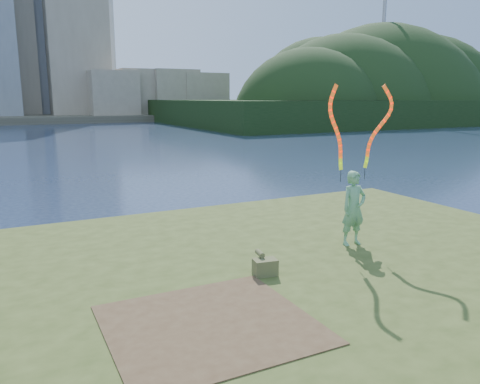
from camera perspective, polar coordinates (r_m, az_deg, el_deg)
ground at (r=11.61m, az=0.23°, el=-10.66°), size 320.00×320.00×0.00m
grassy_knoll at (r=9.65m, az=6.58°, el=-13.31°), size 20.00×18.00×0.80m
dirt_patch at (r=7.79m, az=-3.70°, el=-15.76°), size 3.20×3.00×0.02m
far_shore at (r=104.78m, az=-24.26°, el=8.36°), size 320.00×40.00×1.20m
wooded_hill at (r=94.91m, az=16.31°, el=8.42°), size 78.00×50.00×63.00m
woman_with_ribbons at (r=11.67m, az=13.73°, el=0.36°), size 2.13×0.45×4.19m
canvas_bag at (r=9.69m, az=3.03°, el=-9.02°), size 0.52×0.58×0.45m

